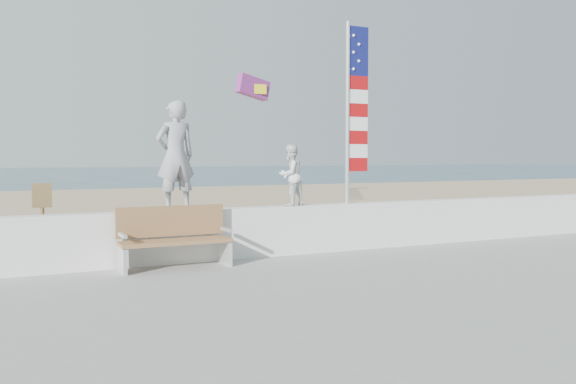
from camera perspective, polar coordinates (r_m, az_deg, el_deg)
name	(u,v)px	position (r m, az deg, el deg)	size (l,w,h in m)	color
ground	(327,285)	(9.56, 3.70, -8.71)	(220.00, 220.00, 0.00)	#2F4F5F
sand	(172,225)	(17.84, -10.80, -3.01)	(90.00, 40.00, 0.08)	tan
boardwalk	(534,351)	(6.47, 22.06, -13.64)	(50.00, 12.40, 0.10)	#959691
seawall	(273,231)	(11.21, -1.37, -3.65)	(30.00, 0.35, 0.90)	silver
adult	(175,156)	(10.50, -10.49, 3.37)	(0.68, 0.44, 1.86)	gray
child	(290,175)	(11.28, 0.22, 1.59)	(0.55, 0.43, 1.14)	silver
bench	(174,237)	(10.10, -10.62, -4.14)	(1.80, 0.57, 1.00)	#986C42
flag	(353,105)	(11.98, 6.12, 8.10)	(0.50, 0.08, 3.50)	white
parafoil_kite	(254,88)	(14.95, -3.22, 9.73)	(0.93, 0.41, 0.62)	red
sign	(42,218)	(11.27, -22.00, -2.25)	(0.32, 0.07, 1.46)	brown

